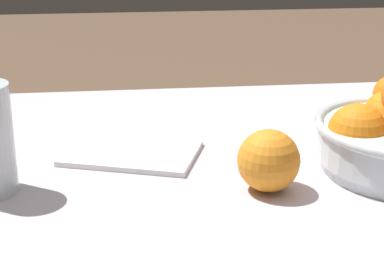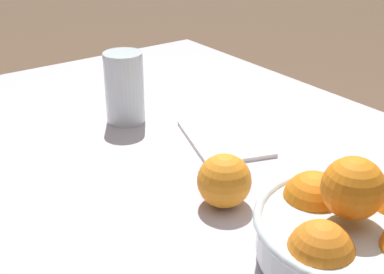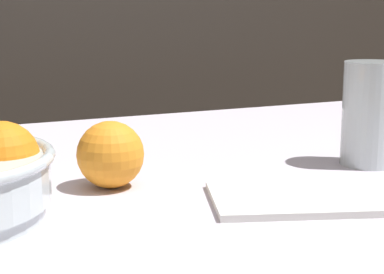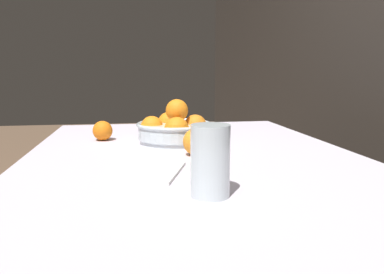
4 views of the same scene
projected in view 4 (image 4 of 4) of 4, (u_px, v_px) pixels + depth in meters
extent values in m
cube|color=silver|center=(196.00, 165.00, 1.05)|extent=(1.49, 0.97, 0.03)
cylinder|color=#936B47|center=(79.00, 208.00, 1.71)|extent=(0.05, 0.05, 0.69)
cylinder|color=#936B47|center=(258.00, 198.00, 1.84)|extent=(0.05, 0.05, 0.69)
cylinder|color=silver|center=(174.00, 140.00, 1.29)|extent=(0.23, 0.23, 0.02)
cylinder|color=silver|center=(174.00, 131.00, 1.28)|extent=(0.24, 0.24, 0.05)
torus|color=silver|center=(174.00, 124.00, 1.28)|extent=(0.26, 0.26, 0.01)
sphere|color=orange|center=(177.00, 130.00, 1.21)|extent=(0.08, 0.08, 0.08)
sphere|color=orange|center=(195.00, 126.00, 1.30)|extent=(0.08, 0.08, 0.08)
sphere|color=orange|center=(169.00, 123.00, 1.35)|extent=(0.08, 0.08, 0.08)
sphere|color=orange|center=(152.00, 127.00, 1.27)|extent=(0.08, 0.08, 0.08)
sphere|color=orange|center=(177.00, 110.00, 1.26)|extent=(0.08, 0.08, 0.08)
cylinder|color=#F4A314|center=(210.00, 175.00, 0.73)|extent=(0.07, 0.07, 0.09)
cylinder|color=silver|center=(210.00, 161.00, 0.73)|extent=(0.08, 0.08, 0.14)
sphere|color=orange|center=(103.00, 131.00, 1.32)|extent=(0.07, 0.07, 0.07)
sphere|color=orange|center=(197.00, 142.00, 1.09)|extent=(0.08, 0.08, 0.08)
cube|color=white|center=(152.00, 171.00, 0.90)|extent=(0.22, 0.18, 0.01)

